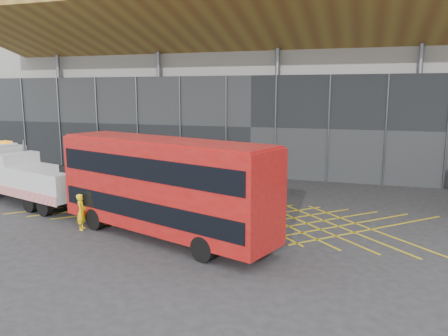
% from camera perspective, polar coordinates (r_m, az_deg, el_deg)
% --- Properties ---
extents(ground_plane, '(120.00, 120.00, 0.00)m').
position_cam_1_polar(ground_plane, '(25.40, -7.54, -5.53)').
color(ground_plane, '#2C2C2F').
extents(road_markings, '(23.16, 7.16, 0.01)m').
position_cam_1_polar(road_markings, '(24.23, -0.66, -6.19)').
color(road_markings, gold).
rests_on(road_markings, ground_plane).
extents(construction_building, '(55.00, 23.97, 18.00)m').
position_cam_1_polar(construction_building, '(41.44, 6.02, 12.95)').
color(construction_building, gray).
rests_on(construction_building, ground_plane).
extents(recovery_truck, '(10.52, 5.01, 3.69)m').
position_cam_1_polar(recovery_truck, '(29.00, -24.45, -0.96)').
color(recovery_truck, black).
rests_on(recovery_truck, ground_plane).
extents(bus_towed, '(11.59, 6.16, 4.63)m').
position_cam_1_polar(bus_towed, '(20.15, -7.98, -2.07)').
color(bus_towed, '#9E0F0C').
rests_on(bus_towed, ground_plane).
extents(worker, '(0.64, 0.77, 1.80)m').
position_cam_1_polar(worker, '(22.71, -18.12, -5.45)').
color(worker, yellow).
rests_on(worker, ground_plane).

